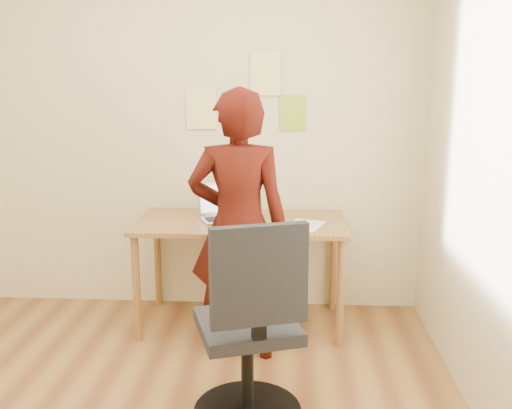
# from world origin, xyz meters

# --- Properties ---
(room) EXTENTS (3.58, 3.58, 2.78)m
(room) POSITION_xyz_m (0.00, 0.00, 1.35)
(room) COLOR brown
(room) RESTS_ON ground
(desk) EXTENTS (1.40, 0.70, 0.74)m
(desk) POSITION_xyz_m (0.48, 1.38, 0.65)
(desk) COLOR #926032
(desk) RESTS_ON ground
(laptop) EXTENTS (0.40, 0.38, 0.23)m
(laptop) POSITION_xyz_m (0.36, 1.44, 0.79)
(laptop) COLOR #BBBAC2
(laptop) RESTS_ON desk
(paper_sheet) EXTENTS (0.29, 0.35, 0.00)m
(paper_sheet) POSITION_xyz_m (0.91, 1.29, 0.74)
(paper_sheet) COLOR white
(paper_sheet) RESTS_ON desk
(phone) EXTENTS (0.09, 0.14, 0.01)m
(phone) POSITION_xyz_m (0.65, 1.17, 0.75)
(phone) COLOR black
(phone) RESTS_ON desk
(wall_note_left) EXTENTS (0.21, 0.00, 0.30)m
(wall_note_left) POSITION_xyz_m (0.17, 1.74, 1.47)
(wall_note_left) COLOR #F0E48F
(wall_note_left) RESTS_ON room
(wall_note_mid) EXTENTS (0.21, 0.00, 0.30)m
(wall_note_mid) POSITION_xyz_m (0.63, 1.74, 1.71)
(wall_note_mid) COLOR #F0E48F
(wall_note_mid) RESTS_ON room
(wall_note_right) EXTENTS (0.18, 0.00, 0.24)m
(wall_note_right) POSITION_xyz_m (0.82, 1.74, 1.44)
(wall_note_right) COLOR #90C02B
(wall_note_right) RESTS_ON room
(office_chair) EXTENTS (0.59, 0.60, 1.06)m
(office_chair) POSITION_xyz_m (0.62, 0.22, 0.45)
(office_chair) COLOR black
(office_chair) RESTS_ON ground
(person) EXTENTS (0.61, 0.41, 1.63)m
(person) POSITION_xyz_m (0.50, 0.94, 0.82)
(person) COLOR #380D07
(person) RESTS_ON ground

